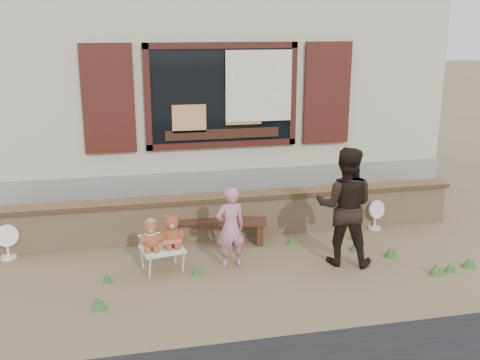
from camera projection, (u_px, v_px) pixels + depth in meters
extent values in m
plane|color=brown|center=(249.00, 260.00, 7.80)|extent=(80.00, 80.00, 0.00)
cube|color=#BAB397|center=(199.00, 64.00, 11.39)|extent=(8.00, 5.00, 3.20)
cube|color=gray|center=(201.00, 159.00, 11.93)|extent=(8.04, 5.04, 0.80)
cube|color=black|center=(222.00, 96.00, 9.10)|extent=(2.30, 0.04, 1.50)
cube|color=#3A1510|center=(222.00, 45.00, 8.87)|extent=(2.50, 0.08, 0.10)
cube|color=#3A1510|center=(223.00, 144.00, 9.30)|extent=(2.50, 0.08, 0.10)
cube|color=#3A1510|center=(147.00, 98.00, 8.84)|extent=(0.10, 0.08, 1.70)
cube|color=#3A1510|center=(293.00, 94.00, 9.33)|extent=(0.10, 0.08, 1.70)
cube|color=#3A110F|center=(108.00, 99.00, 8.70)|extent=(0.80, 0.07, 1.70)
cube|color=#3A110F|center=(327.00, 93.00, 9.45)|extent=(0.80, 0.07, 1.70)
cube|color=beige|center=(259.00, 86.00, 9.12)|extent=(1.10, 0.02, 1.15)
cube|color=black|center=(223.00, 134.00, 9.24)|extent=(1.90, 0.06, 0.16)
cube|color=tan|center=(189.00, 119.00, 9.06)|extent=(0.55, 0.06, 0.45)
cube|color=#E08447|center=(243.00, 108.00, 9.20)|extent=(0.60, 0.06, 0.55)
cube|color=tan|center=(234.00, 217.00, 8.66)|extent=(7.00, 0.30, 0.60)
cube|color=brown|center=(234.00, 196.00, 8.57)|extent=(7.10, 0.36, 0.07)
cube|color=#351D12|center=(218.00, 221.00, 8.36)|extent=(1.46, 0.69, 0.05)
cube|color=#351D12|center=(177.00, 232.00, 8.45)|extent=(0.16, 0.28, 0.30)
cube|color=#351D12|center=(260.00, 234.00, 8.37)|extent=(0.16, 0.28, 0.30)
cube|color=silver|center=(162.00, 249.00, 7.41)|extent=(0.61, 0.56, 0.04)
cylinder|color=silver|center=(150.00, 269.00, 7.19)|extent=(0.03, 0.03, 0.29)
cylinder|color=silver|center=(183.00, 263.00, 7.36)|extent=(0.03, 0.03, 0.29)
cylinder|color=silver|center=(142.00, 257.00, 7.55)|extent=(0.03, 0.03, 0.29)
cylinder|color=silver|center=(174.00, 252.00, 7.72)|extent=(0.03, 0.03, 0.29)
imported|color=pink|center=(231.00, 227.00, 7.47)|extent=(0.44, 0.33, 1.11)
imported|color=black|center=(345.00, 206.00, 7.52)|extent=(0.97, 0.89, 1.62)
cylinder|color=white|center=(9.00, 257.00, 7.87)|extent=(0.21, 0.21, 0.04)
cylinder|color=white|center=(8.00, 248.00, 7.83)|extent=(0.03, 0.03, 0.27)
cylinder|color=white|center=(6.00, 235.00, 7.78)|extent=(0.32, 0.21, 0.31)
cylinder|color=silver|center=(374.00, 227.00, 9.01)|extent=(0.20, 0.20, 0.04)
cylinder|color=silver|center=(375.00, 220.00, 8.98)|extent=(0.03, 0.03, 0.26)
cylinder|color=silver|center=(375.00, 209.00, 8.93)|extent=(0.31, 0.19, 0.30)
cone|color=#346026|center=(196.00, 270.00, 7.34)|extent=(0.13, 0.13, 0.12)
cone|color=#346026|center=(107.00, 277.00, 7.12)|extent=(0.10, 0.10, 0.14)
cone|color=#346026|center=(98.00, 303.00, 6.45)|extent=(0.17, 0.17, 0.15)
cone|color=#346026|center=(436.00, 269.00, 7.33)|extent=(0.18, 0.18, 0.15)
cone|color=#346026|center=(390.00, 252.00, 7.90)|extent=(0.17, 0.17, 0.15)
cone|color=#346026|center=(355.00, 245.00, 8.12)|extent=(0.16, 0.16, 0.16)
cone|color=#346026|center=(352.00, 236.00, 8.55)|extent=(0.12, 0.12, 0.11)
cone|color=#346026|center=(468.00, 263.00, 7.57)|extent=(0.17, 0.17, 0.13)
cone|color=#346026|center=(449.00, 268.00, 7.43)|extent=(0.13, 0.13, 0.12)
cone|color=#346026|center=(292.00, 240.00, 8.35)|extent=(0.16, 0.16, 0.13)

